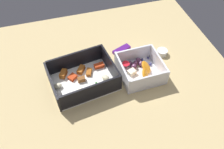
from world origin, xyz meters
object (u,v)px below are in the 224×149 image
Objects in this scene: paper_cup_liner at (162,52)px; fruit_bowl at (140,70)px; pasta_container at (83,78)px; candy_bar at (122,50)px.

fruit_bowl is at bearing -149.10° from paper_cup_liner.
pasta_container is at bearing -170.62° from paper_cup_liner.
fruit_bowl is 2.01× the size of candy_bar.
candy_bar is (16.80, 10.81, -1.56)cm from pasta_container.
pasta_container reaches higher than candy_bar.
fruit_bowl is (19.18, -1.72, 0.03)cm from pasta_container.
paper_cup_liner is at bearing -22.94° from candy_bar.
pasta_container is 19.26cm from fruit_bowl.
fruit_bowl reaches higher than paper_cup_liner.
fruit_bowl is at bearing -13.09° from pasta_container.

